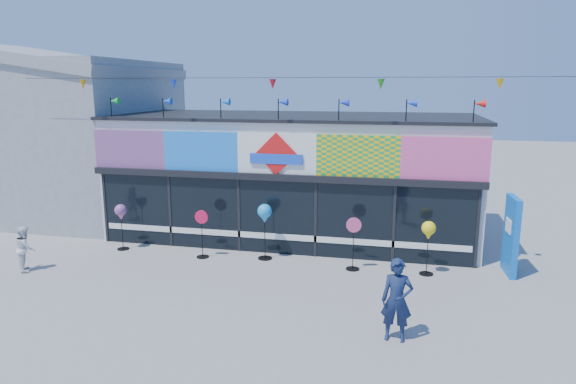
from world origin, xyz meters
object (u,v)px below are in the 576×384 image
(spinner_1, at_px, (202,233))
(spinner_3, at_px, (353,242))
(spinner_4, at_px, (428,232))
(adult_man, at_px, (397,300))
(child, at_px, (25,248))
(blue_sign, at_px, (511,235))
(spinner_2, at_px, (265,215))
(spinner_0, at_px, (121,213))

(spinner_1, xyz_separation_m, spinner_3, (4.52, -0.05, 0.02))
(spinner_4, bearing_deg, spinner_3, -178.34)
(adult_man, bearing_deg, child, 170.24)
(spinner_1, relative_size, adult_man, 0.85)
(blue_sign, height_order, adult_man, blue_sign)
(spinner_4, relative_size, adult_man, 0.88)
(spinner_2, height_order, adult_man, adult_man)
(spinner_3, xyz_separation_m, child, (-8.92, -2.06, -0.16))
(blue_sign, distance_m, spinner_4, 2.28)
(spinner_3, bearing_deg, spinner_1, 179.39)
(blue_sign, relative_size, spinner_2, 1.29)
(blue_sign, bearing_deg, spinner_3, -174.75)
(spinner_3, relative_size, child, 1.19)
(spinner_0, bearing_deg, blue_sign, 2.13)
(spinner_2, distance_m, adult_man, 5.77)
(adult_man, bearing_deg, spinner_3, 108.30)
(spinner_0, bearing_deg, spinner_1, -3.50)
(spinner_1, relative_size, child, 1.15)
(spinner_2, height_order, spinner_3, spinner_2)
(blue_sign, bearing_deg, spinner_0, 178.70)
(blue_sign, distance_m, adult_man, 5.42)
(child, bearing_deg, adult_man, -137.90)
(spinner_3, bearing_deg, spinner_4, 1.66)
(spinner_4, height_order, adult_man, adult_man)
(spinner_0, bearing_deg, spinner_3, -1.70)
(spinner_1, distance_m, spinner_4, 6.54)
(spinner_2, distance_m, child, 6.75)
(spinner_0, xyz_separation_m, spinner_2, (4.62, 0.12, 0.17))
(adult_man, bearing_deg, spinner_1, 146.15)
(spinner_2, relative_size, child, 1.33)
(spinner_0, relative_size, spinner_1, 1.00)
(adult_man, bearing_deg, blue_sign, 57.30)
(spinner_1, bearing_deg, spinner_4, 0.09)
(spinner_3, height_order, adult_man, adult_man)
(blue_sign, height_order, spinner_0, blue_sign)
(spinner_2, height_order, spinner_4, spinner_2)
(spinner_1, bearing_deg, spinner_0, 176.50)
(spinner_2, height_order, child, spinner_2)
(spinner_0, distance_m, adult_man, 9.47)
(spinner_0, height_order, child, spinner_0)
(spinner_0, distance_m, spinner_2, 4.62)
(blue_sign, xyz_separation_m, spinner_2, (-6.86, -0.31, 0.26))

